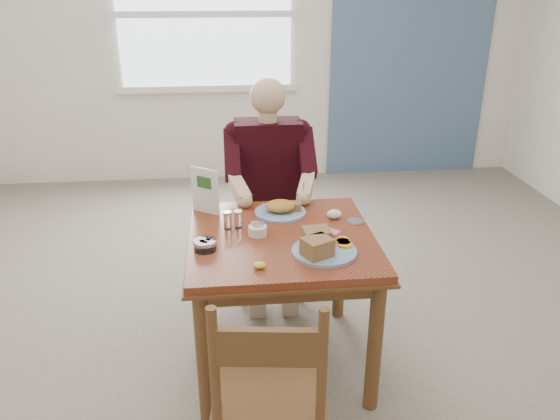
{
  "coord_description": "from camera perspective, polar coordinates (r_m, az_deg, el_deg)",
  "views": [
    {
      "loc": [
        -0.26,
        -2.39,
        1.92
      ],
      "look_at": [
        -0.01,
        0.0,
        0.89
      ],
      "focal_mm": 35.0,
      "sensor_mm": 36.0,
      "label": 1
    }
  ],
  "objects": [
    {
      "name": "metal_dish",
      "position": [
        2.84,
        7.9,
        -1.2
      ],
      "size": [
        0.09,
        0.09,
        0.01
      ],
      "primitive_type": "cylinder",
      "rotation": [
        0.0,
        0.0,
        -0.1
      ],
      "color": "silver",
      "rests_on": "table"
    },
    {
      "name": "napkin",
      "position": [
        2.86,
        5.68,
        -0.42
      ],
      "size": [
        0.09,
        0.09,
        0.05
      ],
      "primitive_type": "ellipsoid",
      "rotation": [
        0.0,
        0.0,
        -0.39
      ],
      "color": "white",
      "rests_on": "table"
    },
    {
      "name": "table",
      "position": [
        2.72,
        0.16,
        -4.78
      ],
      "size": [
        0.92,
        0.92,
        0.75
      ],
      "color": "brown",
      "rests_on": "ground"
    },
    {
      "name": "far_plate",
      "position": [
        2.91,
        0.14,
        0.14
      ],
      "size": [
        0.3,
        0.3,
        0.07
      ],
      "color": "white",
      "rests_on": "table"
    },
    {
      "name": "accent_panel",
      "position": [
        5.71,
        13.7,
        17.39
      ],
      "size": [
        1.6,
        0.02,
        2.8
      ],
      "primitive_type": "cube",
      "color": "#496588",
      "rests_on": "ground"
    },
    {
      "name": "creamer",
      "position": [
        2.55,
        -7.84,
        -3.65
      ],
      "size": [
        0.11,
        0.11,
        0.05
      ],
      "color": "white",
      "rests_on": "table"
    },
    {
      "name": "caddy",
      "position": [
        2.67,
        -2.35,
        -2.14
      ],
      "size": [
        0.09,
        0.09,
        0.07
      ],
      "color": "white",
      "rests_on": "table"
    },
    {
      "name": "chair_far",
      "position": [
        3.51,
        -1.23,
        -1.01
      ],
      "size": [
        0.42,
        0.42,
        0.95
      ],
      "color": "brown",
      "rests_on": "ground"
    },
    {
      "name": "lemon_wedge",
      "position": [
        2.38,
        -2.14,
        -5.8
      ],
      "size": [
        0.07,
        0.06,
        0.03
      ],
      "primitive_type": "ellipsoid",
      "rotation": [
        0.0,
        0.0,
        0.34
      ],
      "color": "yellow",
      "rests_on": "table"
    },
    {
      "name": "floor",
      "position": [
        3.08,
        0.14,
        -15.34
      ],
      "size": [
        6.0,
        6.0,
        0.0
      ],
      "primitive_type": "plane",
      "color": "#645C51",
      "rests_on": "ground"
    },
    {
      "name": "near_plate",
      "position": [
        2.5,
        4.31,
        -3.72
      ],
      "size": [
        0.38,
        0.38,
        0.1
      ],
      "color": "white",
      "rests_on": "table"
    },
    {
      "name": "diner",
      "position": [
        3.3,
        -1.15,
        3.62
      ],
      "size": [
        0.53,
        0.56,
        1.39
      ],
      "color": "tan",
      "rests_on": "chair_far"
    },
    {
      "name": "wall_back",
      "position": [
        5.42,
        -3.37,
        17.69
      ],
      "size": [
        5.5,
        0.0,
        5.5
      ],
      "primitive_type": "plane",
      "rotation": [
        1.57,
        0.0,
        0.0
      ],
      "color": "white",
      "rests_on": "ground"
    },
    {
      "name": "menu",
      "position": [
        2.91,
        -7.84,
        2.03
      ],
      "size": [
        0.15,
        0.11,
        0.25
      ],
      "color": "white",
      "rests_on": "table"
    },
    {
      "name": "shakers",
      "position": [
        2.74,
        -4.93,
        -1.01
      ],
      "size": [
        0.1,
        0.05,
        0.09
      ],
      "color": "white",
      "rests_on": "table"
    },
    {
      "name": "chair_near",
      "position": [
        2.15,
        -1.05,
        -18.82
      ],
      "size": [
        0.47,
        0.47,
        0.95
      ],
      "color": "brown",
      "rests_on": "ground"
    },
    {
      "name": "window",
      "position": [
        5.37,
        -7.93,
        19.61
      ],
      "size": [
        1.72,
        0.04,
        1.42
      ],
      "color": "white",
      "rests_on": "wall_back"
    }
  ]
}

